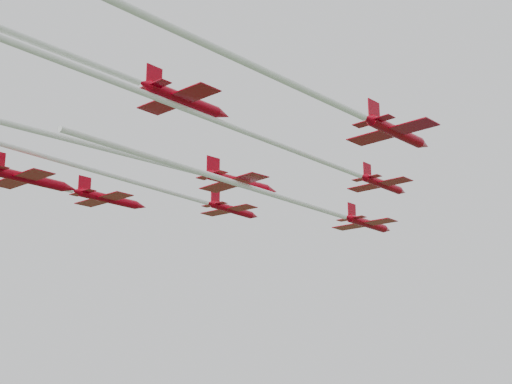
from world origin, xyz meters
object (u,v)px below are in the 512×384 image
at_px(jet_row2_right, 295,151).
at_px(jet_row3_right, 341,107).
at_px(jet_lead, 310,206).
at_px(jet_row4_right, 43,45).
at_px(jet_row3_left, 47,185).
at_px(jet_row3_mid, 162,163).
at_px(jet_row2_left, 166,191).

relative_size(jet_row2_right, jet_row3_right, 1.39).
bearing_deg(jet_row3_right, jet_row2_right, 149.66).
relative_size(jet_lead, jet_row4_right, 1.02).
height_order(jet_row3_left, jet_row3_mid, jet_row3_left).
bearing_deg(jet_row3_right, jet_row2_left, 165.11).
bearing_deg(jet_row4_right, jet_row2_right, 90.47).
bearing_deg(jet_row3_left, jet_row3_right, 2.47).
relative_size(jet_row2_right, jet_row3_mid, 1.26).
relative_size(jet_row2_left, jet_row2_right, 0.90).
bearing_deg(jet_row2_left, jet_row3_mid, -45.62).
xyz_separation_m(jet_row3_left, jet_row3_mid, (21.39, -5.86, -1.81)).
distance_m(jet_row2_right, jet_row3_right, 11.95).
height_order(jet_row2_left, jet_row4_right, jet_row2_left).
bearing_deg(jet_lead, jet_row3_right, -47.81).
bearing_deg(jet_row3_mid, jet_row3_right, 9.89).
height_order(jet_lead, jet_row2_left, jet_row2_left).
height_order(jet_row2_right, jet_row3_left, jet_row3_left).
relative_size(jet_lead, jet_row2_right, 0.92).
height_order(jet_row3_mid, jet_row4_right, jet_row4_right).
distance_m(jet_row2_left, jet_row4_right, 41.71).
bearing_deg(jet_row3_mid, jet_row3_left, -175.35).
xyz_separation_m(jet_row2_right, jet_row4_right, (-7.72, -28.95, 0.71)).
xyz_separation_m(jet_row3_left, jet_row3_right, (42.80, -9.65, -0.71)).
distance_m(jet_lead, jet_row3_mid, 22.95).
relative_size(jet_lead, jet_row3_right, 1.28).
bearing_deg(jet_row3_left, jet_row3_mid, -0.12).
relative_size(jet_row3_mid, jet_row4_right, 0.87).
xyz_separation_m(jet_row2_left, jet_row2_right, (22.60, -10.02, -0.91)).
relative_size(jet_row2_left, jet_row3_left, 1.16).
bearing_deg(jet_row2_right, jet_row3_mid, -144.62).
height_order(jet_row2_left, jet_row3_right, jet_row2_left).
xyz_separation_m(jet_row3_mid, jet_row3_right, (21.41, -3.80, 1.10)).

